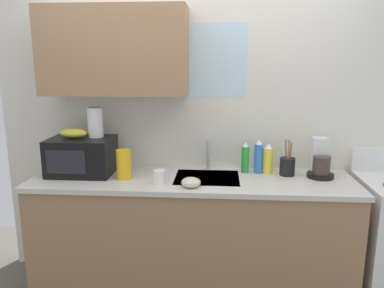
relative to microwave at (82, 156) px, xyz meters
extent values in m
cube|color=silver|center=(0.82, 0.30, 0.21)|extent=(3.08, 0.10, 2.50)
cube|color=#9E7551|center=(0.26, 0.09, 0.75)|extent=(1.05, 0.32, 0.62)
cube|color=silver|center=(0.93, 0.26, 0.69)|extent=(0.56, 0.02, 0.55)
cube|color=#9E7551|center=(0.82, -0.05, -0.60)|extent=(2.28, 0.60, 0.86)
cube|color=beige|center=(0.82, -0.05, -0.15)|extent=(2.31, 0.63, 0.03)
cube|color=#9EA0A5|center=(0.93, -0.03, -0.21)|extent=(0.46, 0.38, 0.14)
cylinder|color=#B2B5BA|center=(0.93, 0.19, -0.02)|extent=(0.03, 0.03, 0.23)
cube|color=black|center=(0.00, 0.00, 0.00)|extent=(0.46, 0.34, 0.27)
cube|color=black|center=(-0.05, -0.17, 0.00)|extent=(0.28, 0.01, 0.17)
ellipsoid|color=gold|center=(-0.05, 0.00, 0.17)|extent=(0.20, 0.11, 0.07)
cylinder|color=white|center=(0.10, 0.05, 0.24)|extent=(0.11, 0.11, 0.22)
cylinder|color=black|center=(1.75, 0.03, -0.12)|extent=(0.19, 0.19, 0.03)
cylinder|color=#3F332D|center=(1.75, 0.02, -0.04)|extent=(0.12, 0.12, 0.13)
cube|color=silver|center=(1.75, 0.10, 0.01)|extent=(0.11, 0.09, 0.26)
cylinder|color=green|center=(1.21, 0.12, -0.04)|extent=(0.06, 0.06, 0.20)
cone|color=white|center=(1.21, 0.12, 0.08)|extent=(0.04, 0.04, 0.04)
cylinder|color=blue|center=(1.31, 0.12, -0.03)|extent=(0.07, 0.07, 0.22)
cone|color=white|center=(1.31, 0.12, 0.10)|extent=(0.05, 0.05, 0.04)
cylinder|color=yellow|center=(1.38, 0.11, -0.04)|extent=(0.07, 0.07, 0.19)
cone|color=white|center=(1.38, 0.11, 0.08)|extent=(0.05, 0.05, 0.04)
cylinder|color=gold|center=(0.34, -0.10, -0.03)|extent=(0.10, 0.10, 0.21)
cylinder|color=white|center=(0.61, -0.19, -0.09)|extent=(0.08, 0.08, 0.09)
cylinder|color=black|center=(1.52, 0.07, -0.07)|extent=(0.11, 0.11, 0.13)
cylinder|color=olive|center=(1.50, 0.07, 0.02)|extent=(0.02, 0.03, 0.23)
cylinder|color=olive|center=(1.53, 0.08, 0.01)|extent=(0.03, 0.02, 0.21)
cylinder|color=olive|center=(1.52, 0.05, 0.02)|extent=(0.01, 0.02, 0.23)
ellipsoid|color=beige|center=(0.83, -0.25, -0.10)|extent=(0.13, 0.13, 0.06)
camera|label=1|loc=(1.01, -2.63, 0.69)|focal=35.16mm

